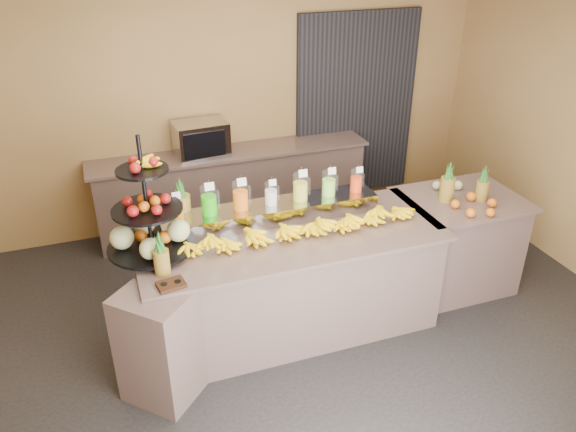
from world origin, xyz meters
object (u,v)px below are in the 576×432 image
right_fruit_pile (468,198)px  oven_warmer (201,139)px  condiment_caddy (171,285)px  banana_heap (300,226)px  pitcher_tray (271,212)px  fruit_stand (156,224)px

right_fruit_pile → oven_warmer: bearing=135.1°
condiment_caddy → right_fruit_pile: size_ratio=0.44×
condiment_caddy → banana_heap: bearing=19.5°
pitcher_tray → condiment_caddy: (-0.96, -0.69, -0.06)m
pitcher_tray → fruit_stand: bearing=-169.6°
fruit_stand → right_fruit_pile: fruit_stand is taller
fruit_stand → oven_warmer: size_ratio=1.72×
condiment_caddy → pitcher_tray: bearing=35.6°
oven_warmer → condiment_caddy: bearing=-111.3°
banana_heap → condiment_caddy: size_ratio=10.64×
fruit_stand → condiment_caddy: 0.55m
fruit_stand → oven_warmer: bearing=75.0°
condiment_caddy → oven_warmer: oven_warmer is taller
condiment_caddy → oven_warmer: size_ratio=0.34×
pitcher_tray → banana_heap: (0.14, -0.30, -0.00)m
pitcher_tray → right_fruit_pile: right_fruit_pile is taller
banana_heap → condiment_caddy: 1.17m
pitcher_tray → condiment_caddy: pitcher_tray is taller
banana_heap → oven_warmer: 2.01m
banana_heap → right_fruit_pile: right_fruit_pile is taller
banana_heap → fruit_stand: size_ratio=2.13×
pitcher_tray → oven_warmer: (-0.24, 1.67, 0.11)m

